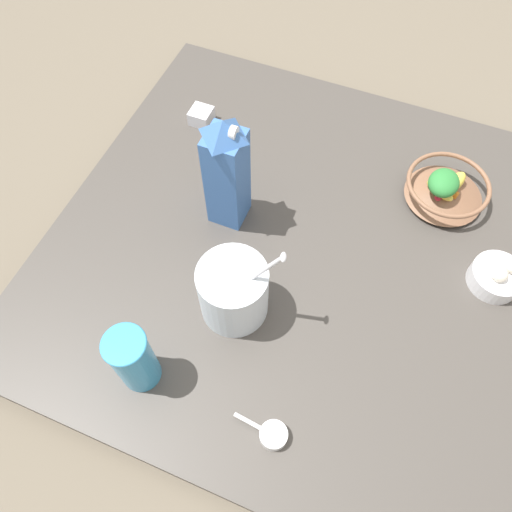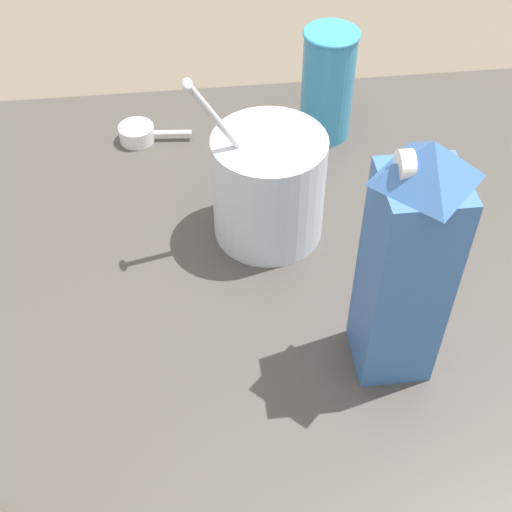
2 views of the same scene
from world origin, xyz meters
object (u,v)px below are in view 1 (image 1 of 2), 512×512
spice_jar (201,116)px  drinking_cup (133,359)px  milk_carton (227,172)px  garlic_bowl (497,277)px  yogurt_tub (233,290)px  fruit_bowl (446,188)px

spice_jar → drinking_cup: bearing=-164.5°
milk_carton → garlic_bowl: milk_carton is taller
yogurt_tub → garlic_bowl: size_ratio=2.19×
milk_carton → drinking_cup: size_ratio=1.77×
drinking_cup → garlic_bowl: bearing=-52.4°
garlic_bowl → yogurt_tub: bearing=118.2°
spice_jar → fruit_bowl: bearing=-91.2°
fruit_bowl → garlic_bowl: fruit_bowl is taller
fruit_bowl → spice_jar: 0.61m
drinking_cup → yogurt_tub: bearing=-29.1°
yogurt_tub → drinking_cup: 0.22m
milk_carton → drinking_cup: 0.40m
drinking_cup → spice_jar: (0.63, 0.17, -0.07)m
milk_carton → spice_jar: bearing=37.6°
milk_carton → yogurt_tub: size_ratio=1.21×
fruit_bowl → milk_carton: (-0.22, 0.43, 0.10)m
milk_carton → garlic_bowl: size_ratio=2.65×
yogurt_tub → drinking_cup: (-0.19, 0.11, 0.01)m
drinking_cup → milk_carton: bearing=-0.7°
yogurt_tub → garlic_bowl: bearing=-61.8°
yogurt_tub → fruit_bowl: bearing=-37.6°
drinking_cup → garlic_bowl: size_ratio=1.50×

